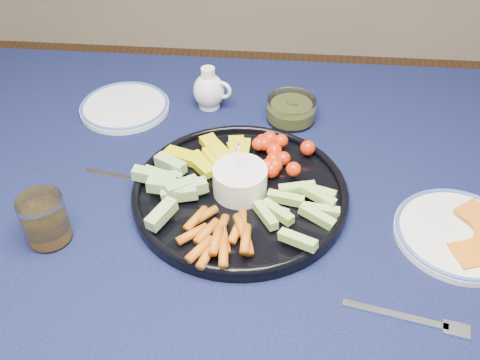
# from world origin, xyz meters

# --- Properties ---
(dining_table) EXTENTS (1.67, 1.07, 0.75)m
(dining_table) POSITION_xyz_m (0.00, 0.00, 0.66)
(dining_table) COLOR #4C3119
(dining_table) RESTS_ON ground
(crudite_platter) EXTENTS (0.39, 0.39, 0.13)m
(crudite_platter) POSITION_xyz_m (-0.08, 0.01, 0.77)
(crudite_platter) COLOR black
(crudite_platter) RESTS_ON dining_table
(creamer_pitcher) EXTENTS (0.09, 0.07, 0.10)m
(creamer_pitcher) POSITION_xyz_m (-0.17, 0.31, 0.79)
(creamer_pitcher) COLOR white
(creamer_pitcher) RESTS_ON dining_table
(pickle_bowl) EXTENTS (0.11, 0.11, 0.05)m
(pickle_bowl) POSITION_xyz_m (0.01, 0.27, 0.77)
(pickle_bowl) COLOR silver
(pickle_bowl) RESTS_ON dining_table
(cheese_plate) EXTENTS (0.22, 0.22, 0.03)m
(cheese_plate) POSITION_xyz_m (0.30, -0.05, 0.76)
(cheese_plate) COLOR white
(cheese_plate) RESTS_ON dining_table
(juice_tumbler) EXTENTS (0.07, 0.07, 0.09)m
(juice_tumbler) POSITION_xyz_m (-0.39, -0.12, 0.78)
(juice_tumbler) COLOR silver
(juice_tumbler) RESTS_ON dining_table
(fork_left) EXTENTS (0.18, 0.05, 0.00)m
(fork_left) POSITION_xyz_m (-0.28, 0.04, 0.75)
(fork_left) COLOR white
(fork_left) RESTS_ON dining_table
(fork_right) EXTENTS (0.18, 0.05, 0.00)m
(fork_right) POSITION_xyz_m (0.20, -0.23, 0.75)
(fork_right) COLOR white
(fork_right) RESTS_ON dining_table
(side_plate_extra) EXTENTS (0.20, 0.20, 0.02)m
(side_plate_extra) POSITION_xyz_m (-0.36, 0.27, 0.75)
(side_plate_extra) COLOR white
(side_plate_extra) RESTS_ON dining_table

